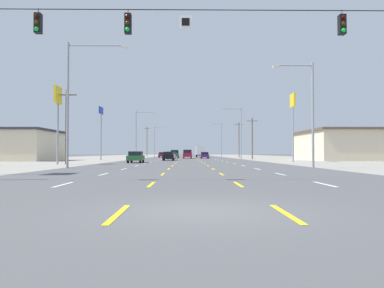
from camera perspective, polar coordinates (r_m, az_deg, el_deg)
The scene contains 28 objects.
ground_plane at distance 74.63m, azimuth -0.51°, elevation -2.29°, with size 572.00×572.00×0.00m, color #4C4C4F.
lot_apron_left at distance 78.52m, azimuth -18.89°, elevation -2.16°, with size 28.00×440.00×0.01m, color gray.
lot_apron_right at distance 78.72m, azimuth 17.83°, elevation -2.17°, with size 28.00×440.00×0.01m, color gray.
lane_markings at distance 113.12m, azimuth -0.59°, elevation -1.95°, with size 10.64×227.60×0.01m.
signal_span_wire at distance 18.32m, azimuth -0.41°, elevation 11.12°, with size 27.38×0.53×9.24m.
sedan_far_left_nearest at distance 50.52m, azimuth -8.24°, elevation -1.88°, with size 1.80×4.50×1.46m.
sedan_inner_left_near at distance 64.13m, azimuth -3.48°, elevation -1.77°, with size 1.80×4.50×1.46m.
hatchback_inner_left_mid at distance 79.47m, azimuth -3.10°, elevation -1.66°, with size 1.72×3.90×1.54m.
sedan_inner_right_midfar at distance 87.62m, azimuth 1.86°, elevation -1.65°, with size 1.80×4.50×1.46m.
suv_center_turn_far at distance 87.87m, azimuth -0.68°, elevation -1.47°, with size 1.98×4.90×1.98m.
suv_inner_left_farther at distance 95.65m, azimuth -2.54°, elevation -1.46°, with size 1.98×4.90×1.98m.
sedan_far_left_farthest at distance 106.90m, azimuth -4.42°, elevation -1.58°, with size 1.80×4.50×1.46m.
box_truck_inner_right_distant_a at distance 114.73m, azimuth 1.19°, elevation -1.03°, with size 2.40×7.20×3.23m.
storefront_left_row_1 at distance 68.64m, azimuth -23.06°, elevation -0.14°, with size 8.93×13.96×5.05m.
storefront_right_row_1 at distance 72.14m, azimuth 21.67°, elevation -0.15°, with size 14.18×17.06×5.20m.
pole_sign_left_row_1 at distance 45.81m, azimuth -19.06°, elevation 5.46°, with size 0.24×2.12×8.66m.
pole_sign_left_row_2 at distance 69.99m, azimuth -13.19°, elevation 3.50°, with size 0.24×2.55×9.31m.
pole_sign_right_row_1 at distance 56.35m, azimuth 14.55°, elevation 4.88°, with size 0.24×2.16×9.58m.
streetlight_left_row_0 at distance 33.74m, azimuth -16.87°, elevation 6.96°, with size 5.02×0.26×10.41m.
streetlight_right_row_0 at distance 33.85m, azimuth 16.74°, elevation 5.20°, with size 3.43×0.26×8.81m.
streetlight_left_row_1 at distance 75.63m, azimuth -7.93°, elevation 1.86°, with size 3.90×0.26×9.39m.
streetlight_right_row_1 at distance 75.72m, azimuth 6.83°, elevation 2.19°, with size 4.63×0.26×10.08m.
streetlight_left_row_2 at distance 118.21m, azimuth -5.28°, elevation 0.70°, with size 4.49×0.26×9.19m.
streetlight_right_row_2 at distance 118.29m, azimuth 4.17°, elevation 0.96°, with size 3.65×0.26×10.47m.
utility_pole_left_row_0 at distance 45.55m, azimuth -17.91°, elevation 2.65°, with size 2.20×0.26×8.35m.
utility_pole_right_row_1 at distance 81.46m, azimuth 8.82°, elevation 0.93°, with size 2.20×0.26×8.49m.
utility_pole_right_row_2 at distance 109.12m, azimuth 6.90°, elevation 0.71°, with size 2.20×0.26×9.82m.
utility_pole_left_row_3 at distance 137.09m, azimuth -6.61°, elevation 0.43°, with size 2.20×0.26×10.43m.
Camera 1 is at (-0.32, -8.61, 1.27)m, focal length 36.39 mm.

